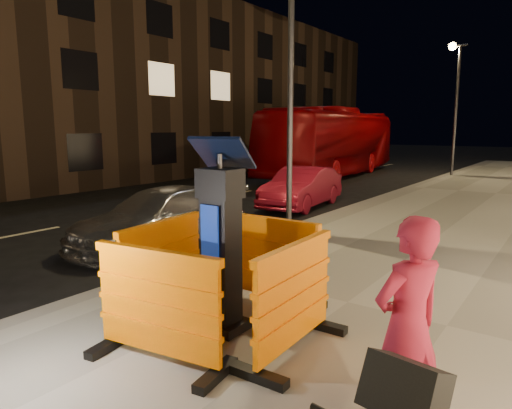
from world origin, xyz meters
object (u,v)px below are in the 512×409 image
Objects in this scene: car_silver at (161,246)px; car_red at (302,207)px; barrier_bldgside at (294,299)px; parking_kiosk at (221,241)px; man at (408,328)px; barrier_back at (269,261)px; barrier_front at (158,307)px; bus_doubledecker at (332,175)px; barrier_kerbside at (163,266)px.

car_red is at bearing 92.30° from car_silver.
car_red is at bearing 27.96° from barrier_bldgside.
barrier_bldgside is 9.57m from car_red.
parking_kiosk reaches higher than car_red.
barrier_back is at bearing -96.01° from man.
man is at bearing -18.16° from parking_kiosk.
barrier_bldgside is at bearing -3.48° from parking_kiosk.
barrier_back is 2.74m from man.
car_red is (-4.69, 8.31, -0.72)m from barrier_bldgside.
barrier_front is 0.12× the size of bus_doubledecker.
barrier_front and barrier_back have the same top height.
car_silver is (-4.72, 2.56, -0.72)m from barrier_bldgside.
barrier_front is 19.72m from bus_doubledecker.
barrier_back is 0.36× the size of car_silver.
bus_doubledecker reaches higher than barrier_front.
barrier_front is 0.39× the size of car_red.
parking_kiosk is 1.40× the size of barrier_kerbside.
barrier_front is at bearing -74.26° from bus_doubledecker.
barrier_bldgside reaches higher than car_silver.
parking_kiosk is 1.05m from barrier_front.
barrier_kerbside is 3.88m from car_silver.
bus_doubledecker is (-7.18, 18.35, -0.72)m from barrier_front.
barrier_front and barrier_bldgside have the same top height.
man is (2.26, -0.59, -0.19)m from parking_kiosk.
car_silver is (-3.77, 2.56, -1.17)m from parking_kiosk.
barrier_kerbside is 8.79m from car_red.
bus_doubledecker reaches higher than car_silver.
man reaches higher than barrier_kerbside.
barrier_kerbside and barrier_bldgside have the same top height.
barrier_back is at bearing 43.52° from barrier_bldgside.
parking_kiosk is at bearing -72.31° from car_red.
parking_kiosk is 1.05m from barrier_bldgside.
barrier_bldgside is at bearing -25.88° from car_silver.
car_silver is 6.87m from man.
bus_doubledecker reaches higher than barrier_back.
parking_kiosk is at bearing -90.48° from barrier_back.
barrier_bldgside is (1.90, 0.00, 0.00)m from barrier_kerbside.
car_red is 2.23× the size of man.
barrier_kerbside is 1.90m from barrier_bldgside.
bus_doubledecker is at bearing 113.12° from barrier_back.
parking_kiosk reaches higher than barrier_front.
barrier_kerbside reaches higher than car_silver.
parking_kiosk is 1.40× the size of barrier_back.
barrier_front is at bearing -140.48° from barrier_kerbside.
barrier_back is (0.00, 0.95, -0.45)m from parking_kiosk.
bus_doubledecker is at bearing 14.24° from barrier_kerbside.
parking_kiosk is 18.86m from bus_doubledecker.
parking_kiosk is at bearing -73.20° from bus_doubledecker.
parking_kiosk is 0.17× the size of bus_doubledecker.
barrier_back is 4.16m from car_silver.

